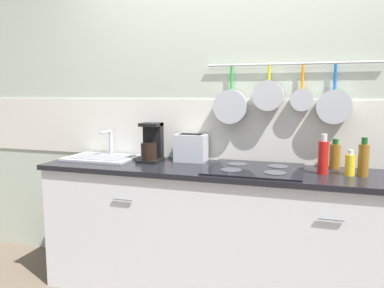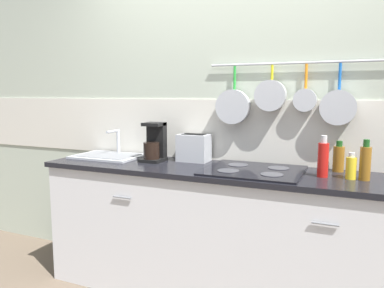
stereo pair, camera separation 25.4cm
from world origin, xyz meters
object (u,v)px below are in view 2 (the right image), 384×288
at_px(bottle_vinegar, 323,159).
at_px(bottle_cooking_wine, 351,167).
at_px(coffee_maker, 154,145).
at_px(bottle_dish_soap, 339,158).
at_px(toaster, 194,148).
at_px(bottle_olive_oil, 365,162).

distance_m(bottle_vinegar, bottle_cooking_wine, 0.16).
xyz_separation_m(coffee_maker, bottle_dish_soap, (1.26, 0.14, -0.03)).
relative_size(coffee_maker, bottle_dish_soap, 1.44).
bearing_deg(toaster, bottle_cooking_wine, -8.83).
xyz_separation_m(bottle_dish_soap, bottle_cooking_wine, (0.08, -0.20, -0.02)).
bearing_deg(bottle_vinegar, bottle_olive_oil, 2.00).
bearing_deg(bottle_dish_soap, bottle_olive_oil, -52.99).
relative_size(coffee_maker, bottle_cooking_wine, 1.81).
bearing_deg(bottle_cooking_wine, toaster, 171.17).
height_order(coffee_maker, bottle_vinegar, coffee_maker).
bearing_deg(bottle_olive_oil, bottle_cooking_wine, -178.26).
bearing_deg(bottle_olive_oil, bottle_dish_soap, 127.01).
xyz_separation_m(coffee_maker, bottle_cooking_wine, (1.34, -0.06, -0.05)).
xyz_separation_m(bottle_vinegar, bottle_dish_soap, (0.08, 0.21, -0.02)).
bearing_deg(bottle_cooking_wine, coffee_maker, 177.44).
relative_size(bottle_dish_soap, bottle_cooking_wine, 1.25).
height_order(bottle_vinegar, bottle_dish_soap, bottle_vinegar).
xyz_separation_m(toaster, bottle_vinegar, (0.91, -0.17, 0.01)).
bearing_deg(coffee_maker, toaster, 21.54).
bearing_deg(toaster, coffee_maker, -158.46).
distance_m(bottle_dish_soap, bottle_olive_oil, 0.25).
height_order(coffee_maker, bottle_dish_soap, coffee_maker).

